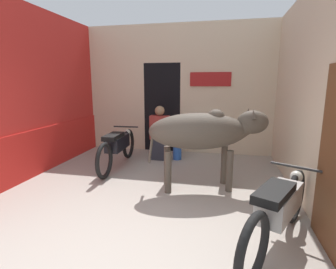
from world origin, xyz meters
The scene contains 8 objects.
wall_left_shopfront centered at (-2.44, 2.28, 1.55)m, with size 0.25×4.59×3.21m.
wall_back_with_doorway centered at (-0.14, 4.85, 1.44)m, with size 4.72×0.93×3.21m.
wall_right_with_door centered at (2.45, 2.24, 1.58)m, with size 0.22×4.59×3.21m.
cow centered at (0.89, 2.29, 0.99)m, with size 2.05×1.04×1.38m.
motorcycle_near centered at (1.81, 0.79, 0.46)m, with size 1.03×1.91×0.80m.
motorcycle_far centered at (-1.00, 3.04, 0.46)m, with size 0.58×2.11×0.80m.
shopkeeper_seated centered at (-0.29, 3.86, 0.65)m, with size 0.45×0.34×1.25m.
plastic_stool centered at (0.14, 3.87, 0.22)m, with size 0.29×0.29×0.41m.
Camera 1 is at (1.20, -2.01, 1.79)m, focal length 28.00 mm.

